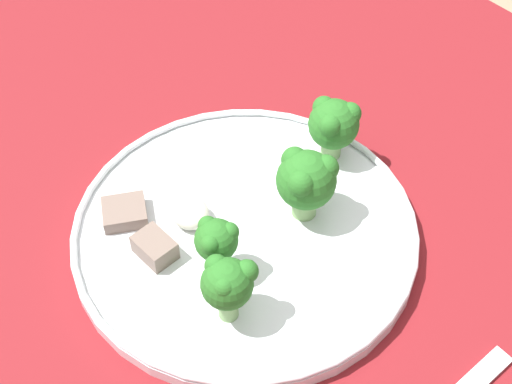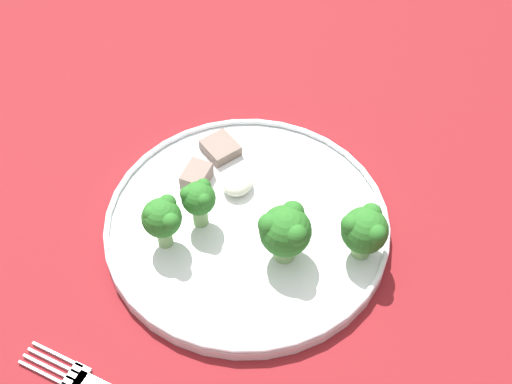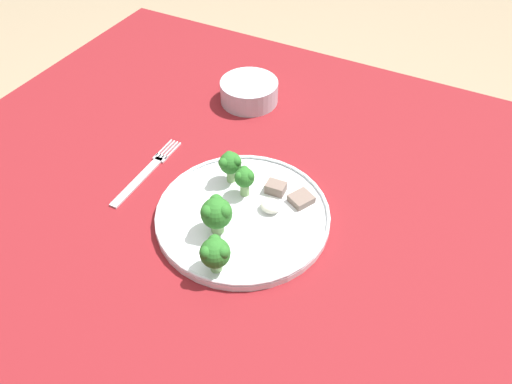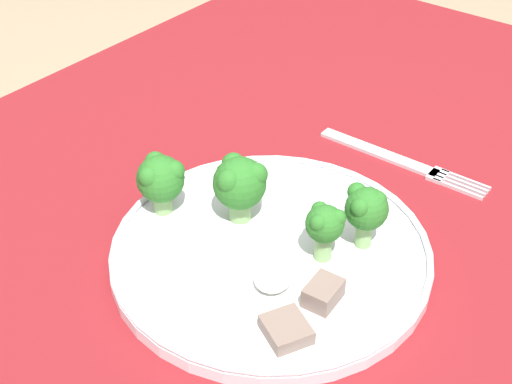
# 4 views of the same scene
# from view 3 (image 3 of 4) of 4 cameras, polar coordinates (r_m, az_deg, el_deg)

# --- Properties ---
(ground_plane) EXTENTS (8.00, 8.00, 0.00)m
(ground_plane) POSITION_cam_3_polar(r_m,az_deg,el_deg) (1.49, -1.77, -20.12)
(ground_plane) COLOR #9E896B
(table) EXTENTS (1.14, 1.00, 0.74)m
(table) POSITION_cam_3_polar(r_m,az_deg,el_deg) (0.95, -2.62, -3.56)
(table) COLOR maroon
(table) RESTS_ON ground_plane
(dinner_plate) EXTENTS (0.29, 0.29, 0.02)m
(dinner_plate) POSITION_cam_3_polar(r_m,az_deg,el_deg) (0.82, -1.53, -2.66)
(dinner_plate) COLOR white
(dinner_plate) RESTS_ON table
(fork) EXTENTS (0.02, 0.19, 0.00)m
(fork) POSITION_cam_3_polar(r_m,az_deg,el_deg) (0.92, -12.44, 2.19)
(fork) COLOR silver
(fork) RESTS_ON table
(cream_bowl) EXTENTS (0.12, 0.12, 0.05)m
(cream_bowl) POSITION_cam_3_polar(r_m,az_deg,el_deg) (1.07, -0.79, 11.36)
(cream_bowl) COLOR #B7BCC6
(cream_bowl) RESTS_ON table
(broccoli_floret_near_rim_left) EXTENTS (0.05, 0.05, 0.07)m
(broccoli_floret_near_rim_left) POSITION_cam_3_polar(r_m,az_deg,el_deg) (0.76, -4.54, -2.40)
(broccoli_floret_near_rim_left) COLOR #7FA866
(broccoli_floret_near_rim_left) RESTS_ON dinner_plate
(broccoli_floret_center_left) EXTENTS (0.03, 0.03, 0.06)m
(broccoli_floret_center_left) POSITION_cam_3_polar(r_m,az_deg,el_deg) (0.82, -1.33, 1.60)
(broccoli_floret_center_left) COLOR #7FA866
(broccoli_floret_center_left) RESTS_ON dinner_plate
(broccoli_floret_back_left) EXTENTS (0.05, 0.04, 0.06)m
(broccoli_floret_back_left) POSITION_cam_3_polar(r_m,az_deg,el_deg) (0.72, -4.70, -6.93)
(broccoli_floret_back_left) COLOR #7FA866
(broccoli_floret_back_left) RESTS_ON dinner_plate
(broccoli_floret_front_left) EXTENTS (0.04, 0.04, 0.06)m
(broccoli_floret_front_left) POSITION_cam_3_polar(r_m,az_deg,el_deg) (0.84, -3.05, 3.16)
(broccoli_floret_front_left) COLOR #7FA866
(broccoli_floret_front_left) RESTS_ON dinner_plate
(meat_slice_front_slice) EXTENTS (0.05, 0.05, 0.01)m
(meat_slice_front_slice) POSITION_cam_3_polar(r_m,az_deg,el_deg) (0.83, 5.20, -0.79)
(meat_slice_front_slice) COLOR #756056
(meat_slice_front_slice) RESTS_ON dinner_plate
(meat_slice_middle_slice) EXTENTS (0.03, 0.03, 0.02)m
(meat_slice_middle_slice) POSITION_cam_3_polar(r_m,az_deg,el_deg) (0.85, 2.28, 0.50)
(meat_slice_middle_slice) COLOR #756056
(meat_slice_middle_slice) RESTS_ON dinner_plate
(sauce_dollop) EXTENTS (0.03, 0.03, 0.02)m
(sauce_dollop) POSITION_cam_3_polar(r_m,az_deg,el_deg) (0.81, 1.67, -1.58)
(sauce_dollop) COLOR silver
(sauce_dollop) RESTS_ON dinner_plate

